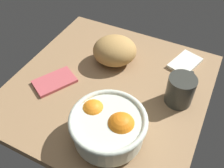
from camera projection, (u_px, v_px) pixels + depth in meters
ground_plane at (109, 88)px, 88.29cm from camera, size 66.43×65.30×3.00cm
fruit_bowl at (109, 125)px, 68.53cm from camera, size 21.20×21.20×11.04cm
bread_loaf at (115, 51)px, 92.17cm from camera, size 19.64×20.51×10.29cm
napkin_folded at (55, 81)px, 87.68cm from camera, size 16.34×14.32×1.13cm
napkin_spare at (185, 63)px, 94.28cm from camera, size 14.39×11.41×1.23cm
mug at (181, 89)px, 79.06cm from camera, size 13.26×8.72×9.97cm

